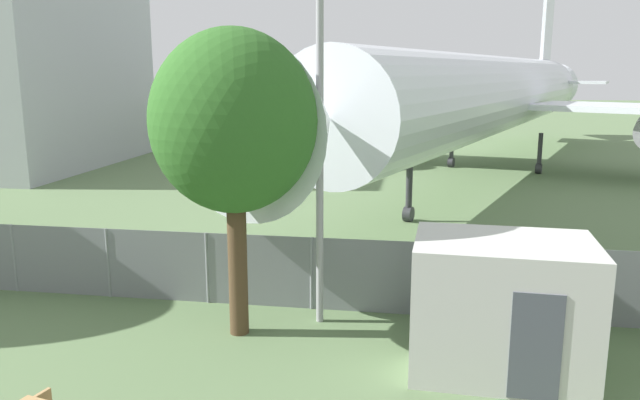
# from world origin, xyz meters

# --- Properties ---
(perimeter_fence) EXTENTS (56.07, 0.07, 1.75)m
(perimeter_fence) POSITION_xyz_m (-0.00, 9.69, 0.87)
(perimeter_fence) COLOR gray
(perimeter_fence) RESTS_ON ground
(airplane) EXTENTS (36.42, 44.43, 12.36)m
(airplane) POSITION_xyz_m (6.10, 30.50, 4.19)
(airplane) COLOR white
(airplane) RESTS_ON ground
(portable_cabin) EXTENTS (3.33, 2.40, 2.52)m
(portable_cabin) POSITION_xyz_m (4.00, 7.25, 1.26)
(portable_cabin) COLOR silver
(portable_cabin) RESTS_ON ground
(tree_left_of_cabin) EXTENTS (3.37, 3.37, 6.39)m
(tree_left_of_cabin) POSITION_xyz_m (-1.29, 8.09, 4.50)
(tree_left_of_cabin) COLOR #4C3823
(tree_left_of_cabin) RESTS_ON ground
(light_mast) EXTENTS (0.44, 0.44, 8.17)m
(light_mast) POSITION_xyz_m (0.31, 8.99, 4.96)
(light_mast) COLOR #99999E
(light_mast) RESTS_ON ground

